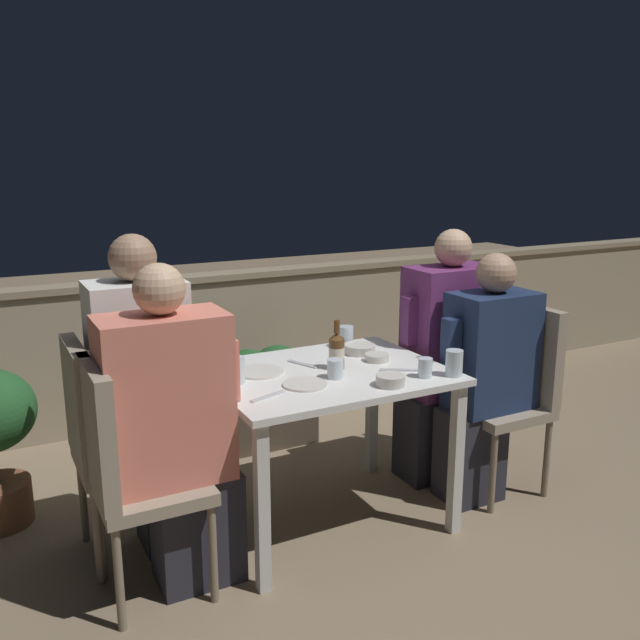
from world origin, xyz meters
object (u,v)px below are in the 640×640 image
Objects in this scene: person_navy_jumper at (484,378)px; chair_left_near at (124,462)px; chair_left_far at (102,433)px; person_white_polo at (149,396)px; person_coral_top at (175,432)px; chair_right_far at (473,368)px; chair_right_near at (515,382)px; person_purple_stripe at (444,356)px; beer_bottle at (337,350)px.

chair_left_near is at bearing -179.15° from person_navy_jumper.
chair_left_far is at bearing 170.46° from person_navy_jumper.
person_white_polo is at bearing 60.85° from chair_left_near.
person_coral_top is 1.36× the size of chair_right_far.
person_coral_top reaches higher than person_navy_jumper.
person_white_polo reaches higher than person_coral_top.
chair_right_far is at bearing 96.41° from chair_right_near.
chair_left_near is 1.93m from chair_right_far.
chair_left_near is 0.72× the size of person_purple_stripe.
beer_bottle is (1.01, -0.16, 0.26)m from chair_left_far.
chair_left_far is 0.72× the size of person_purple_stripe.
beer_bottle reaches higher than chair_right_near.
person_white_polo reaches higher than person_purple_stripe.
chair_left_far is 0.23m from person_white_polo.
chair_right_near is 0.77× the size of person_navy_jumper.
chair_right_far is 0.72× the size of person_purple_stripe.
beer_bottle is (-0.95, 0.14, 0.26)m from chair_right_near.
person_coral_top is 1.54m from person_navy_jumper.
chair_left_near is 1.03m from beer_bottle.
chair_left_far is 1.05m from beer_bottle.
chair_right_far is 4.26× the size of beer_bottle.
chair_right_far is at bearing 10.31° from person_coral_top.
chair_left_far is 1.73m from person_purple_stripe.
person_purple_stripe is at bearing 11.58° from beer_bottle.
person_purple_stripe is 0.75m from beer_bottle.
person_coral_top is at bearing -179.05° from person_navy_jumper.
person_navy_jumper is 0.34m from chair_right_far.
person_white_polo is at bearing -0.00° from chair_left_far.
chair_right_far is (1.92, -0.01, 0.00)m from chair_left_far.
person_navy_jumper is 0.79m from beer_bottle.
chair_left_near is 0.69× the size of person_white_polo.
chair_right_near is 1.00× the size of chair_right_far.
person_white_polo is 0.83m from beer_bottle.
person_purple_stripe is at bearing 95.83° from person_navy_jumper.
person_purple_stripe is (-0.03, 0.28, 0.04)m from person_navy_jumper.
chair_right_far is at bearing 0.00° from person_purple_stripe.
chair_left_near is 0.32m from chair_left_far.
chair_right_near is at bearing -83.59° from chair_right_far.
chair_left_near is at bearing -119.15° from person_white_polo.
person_navy_jumper reaches higher than chair_left_near.
chair_left_near is 1.74m from person_navy_jumper.
chair_right_near is (1.74, 0.03, -0.08)m from person_coral_top.
person_navy_jumper is 5.50× the size of beer_bottle.
chair_left_near is at bearing -170.63° from beer_bottle.
person_navy_jumper is (1.56, -0.29, -0.08)m from person_white_polo.
person_purple_stripe is (-0.20, -0.00, 0.09)m from chair_right_far.
person_coral_top is at bearing -86.38° from person_white_polo.
person_navy_jumper is 1.29× the size of chair_right_far.
person_white_polo is at bearing 179.67° from chair_right_far.
person_coral_top is 0.32m from person_white_polo.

